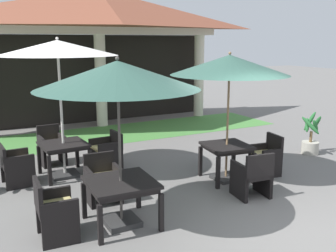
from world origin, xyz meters
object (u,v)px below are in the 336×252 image
at_px(patio_table_near_foreground, 63,147).
at_px(patio_chair_mid_left_south, 252,176).
at_px(patio_umbrella_near_foreground, 58,50).
at_px(patio_chair_near_foreground_north, 51,147).
at_px(patio_table_mid_left, 227,149).
at_px(patio_umbrella_mid_right, 118,77).
at_px(patio_umbrella_mid_left, 230,66).
at_px(patio_chair_mid_left_east, 267,156).
at_px(patio_chair_mid_right_north, 103,180).
at_px(potted_palm_right_edge, 310,141).
at_px(patio_chair_near_foreground_west, 15,165).
at_px(patio_chair_mid_right_west, 54,211).
at_px(patio_table_mid_right, 121,186).
at_px(patio_chair_near_foreground_east, 107,151).

distance_m(patio_table_near_foreground, patio_chair_mid_left_south, 3.96).
height_order(patio_umbrella_near_foreground, patio_chair_near_foreground_north, patio_umbrella_near_foreground).
distance_m(patio_table_mid_left, patio_umbrella_mid_right, 3.29).
relative_size(patio_umbrella_mid_left, patio_chair_mid_left_south, 3.00).
height_order(patio_chair_mid_left_south, patio_chair_mid_left_east, patio_chair_mid_left_south).
distance_m(patio_umbrella_mid_left, patio_chair_mid_right_north, 3.29).
bearing_deg(potted_palm_right_edge, patio_chair_mid_left_south, -154.48).
bearing_deg(patio_chair_mid_left_south, patio_umbrella_near_foreground, 142.53).
xyz_separation_m(patio_table_near_foreground, patio_chair_near_foreground_west, (-0.99, -0.06, -0.23)).
xyz_separation_m(patio_chair_mid_left_east, patio_umbrella_mid_right, (-3.66, -0.77, 1.94)).
height_order(patio_chair_mid_left_south, patio_umbrella_mid_right, patio_umbrella_mid_right).
xyz_separation_m(patio_chair_near_foreground_west, patio_chair_mid_right_west, (0.21, -2.61, 0.02)).
bearing_deg(patio_table_near_foreground, patio_chair_near_foreground_north, 93.37).
bearing_deg(patio_umbrella_mid_left, patio_chair_mid_right_north, 177.27).
relative_size(patio_chair_near_foreground_west, patio_chair_mid_left_south, 0.95).
xyz_separation_m(patio_table_near_foreground, patio_table_mid_right, (0.24, -2.71, 0.01)).
relative_size(patio_chair_near_foreground_west, patio_umbrella_mid_left, 0.32).
relative_size(patio_chair_near_foreground_north, patio_chair_mid_right_west, 0.98).
xyz_separation_m(patio_table_near_foreground, patio_umbrella_mid_right, (0.24, -2.71, 1.71)).
xyz_separation_m(patio_umbrella_near_foreground, patio_table_mid_right, (0.24, -2.71, -2.04)).
bearing_deg(patio_table_mid_left, patio_chair_mid_right_north, 177.27).
xyz_separation_m(patio_umbrella_near_foreground, patio_chair_mid_right_north, (0.29, -1.69, -2.27)).
relative_size(patio_chair_mid_left_east, patio_umbrella_mid_right, 0.33).
distance_m(patio_umbrella_near_foreground, patio_chair_mid_right_west, 3.57).
height_order(patio_table_near_foreground, patio_umbrella_mid_left, patio_umbrella_mid_left).
bearing_deg(patio_chair_mid_right_north, patio_chair_mid_left_south, 158.64).
distance_m(patio_chair_mid_left_south, patio_chair_mid_right_west, 3.58).
bearing_deg(patio_chair_mid_left_south, patio_umbrella_mid_left, 90.00).
relative_size(patio_umbrella_near_foreground, patio_chair_mid_left_south, 3.32).
xyz_separation_m(patio_chair_mid_left_east, patio_chair_mid_right_west, (-4.69, -0.72, 0.03)).
distance_m(patio_chair_near_foreground_west, potted_palm_right_edge, 7.06).
height_order(patio_umbrella_near_foreground, patio_chair_mid_right_north, patio_umbrella_near_foreground).
bearing_deg(patio_table_mid_right, patio_chair_near_foreground_north, 94.68).
bearing_deg(potted_palm_right_edge, patio_umbrella_mid_left, -170.06).
height_order(patio_chair_mid_left_east, patio_table_mid_right, patio_chair_mid_left_east).
relative_size(patio_chair_near_foreground_east, patio_table_mid_right, 0.78).
xyz_separation_m(patio_umbrella_near_foreground, patio_umbrella_mid_left, (2.93, -1.81, -0.31)).
height_order(patio_umbrella_near_foreground, potted_palm_right_edge, patio_umbrella_near_foreground).
distance_m(patio_umbrella_mid_left, patio_chair_mid_left_east, 2.20).
height_order(patio_chair_near_foreground_north, patio_table_mid_left, patio_chair_near_foreground_north).
bearing_deg(patio_table_mid_right, patio_chair_mid_left_east, 11.80).
bearing_deg(patio_umbrella_mid_right, patio_table_mid_right, 0.00).
distance_m(patio_chair_near_foreground_north, patio_umbrella_mid_right, 4.18).
height_order(patio_table_near_foreground, patio_chair_near_foreground_north, patio_chair_near_foreground_north).
bearing_deg(patio_chair_mid_left_east, patio_table_near_foreground, 71.04).
xyz_separation_m(patio_chair_mid_left_east, patio_chair_mid_right_north, (-3.62, 0.25, 0.01)).
relative_size(patio_chair_mid_right_west, potted_palm_right_edge, 0.84).
bearing_deg(patio_chair_near_foreground_east, patio_chair_mid_left_south, -150.93).
relative_size(patio_chair_near_foreground_west, patio_chair_mid_right_west, 0.92).
relative_size(patio_table_near_foreground, patio_table_mid_left, 0.99).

